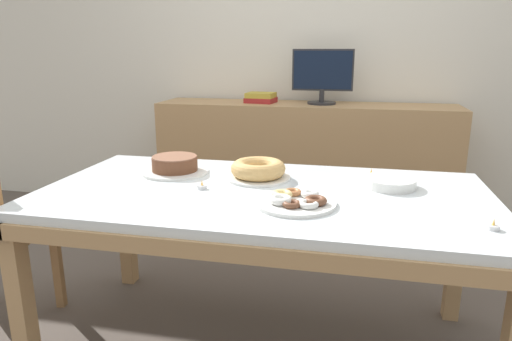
# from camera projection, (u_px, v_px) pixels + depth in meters

# --- Properties ---
(wall_back) EXTENTS (8.00, 0.10, 2.60)m
(wall_back) POSITION_uv_depth(u_px,v_px,m) (311.00, 48.00, 3.43)
(wall_back) COLOR silver
(wall_back) RESTS_ON ground
(dining_table) EXTENTS (1.84, 0.96, 0.73)m
(dining_table) POSITION_uv_depth(u_px,v_px,m) (263.00, 209.00, 1.88)
(dining_table) COLOR silver
(dining_table) RESTS_ON ground
(sideboard) EXTENTS (2.12, 0.44, 0.91)m
(sideboard) POSITION_uv_depth(u_px,v_px,m) (304.00, 166.00, 3.36)
(sideboard) COLOR tan
(sideboard) RESTS_ON ground
(computer_monitor) EXTENTS (0.42, 0.20, 0.38)m
(computer_monitor) POSITION_uv_depth(u_px,v_px,m) (322.00, 77.00, 3.17)
(computer_monitor) COLOR #262628
(computer_monitor) RESTS_ON sideboard
(book_stack) EXTENTS (0.22, 0.20, 0.07)m
(book_stack) POSITION_uv_depth(u_px,v_px,m) (261.00, 98.00, 3.31)
(book_stack) COLOR maroon
(book_stack) RESTS_ON sideboard
(cake_chocolate_round) EXTENTS (0.31, 0.31, 0.08)m
(cake_chocolate_round) POSITION_uv_depth(u_px,v_px,m) (175.00, 165.00, 2.12)
(cake_chocolate_round) COLOR white
(cake_chocolate_round) RESTS_ON dining_table
(cake_golden_bundt) EXTENTS (0.29, 0.29, 0.08)m
(cake_golden_bundt) POSITION_uv_depth(u_px,v_px,m) (258.00, 170.00, 2.01)
(cake_golden_bundt) COLOR white
(cake_golden_bundt) RESTS_ON dining_table
(pastry_platter) EXTENTS (0.30, 0.30, 0.04)m
(pastry_platter) POSITION_uv_depth(u_px,v_px,m) (296.00, 201.00, 1.68)
(pastry_platter) COLOR white
(pastry_platter) RESTS_ON dining_table
(plate_stack) EXTENTS (0.21, 0.21, 0.04)m
(plate_stack) POSITION_uv_depth(u_px,v_px,m) (390.00, 183.00, 1.89)
(plate_stack) COLOR white
(plate_stack) RESTS_ON dining_table
(tealight_near_cakes) EXTENTS (0.04, 0.04, 0.04)m
(tealight_near_cakes) POSITION_uv_depth(u_px,v_px,m) (493.00, 227.00, 1.45)
(tealight_near_cakes) COLOR silver
(tealight_near_cakes) RESTS_ON dining_table
(tealight_right_edge) EXTENTS (0.04, 0.04, 0.04)m
(tealight_right_edge) POSITION_uv_depth(u_px,v_px,m) (371.00, 174.00, 2.06)
(tealight_right_edge) COLOR silver
(tealight_right_edge) RESTS_ON dining_table
(tealight_near_front) EXTENTS (0.04, 0.04, 0.04)m
(tealight_near_front) POSITION_uv_depth(u_px,v_px,m) (202.00, 187.00, 1.87)
(tealight_near_front) COLOR silver
(tealight_near_front) RESTS_ON dining_table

